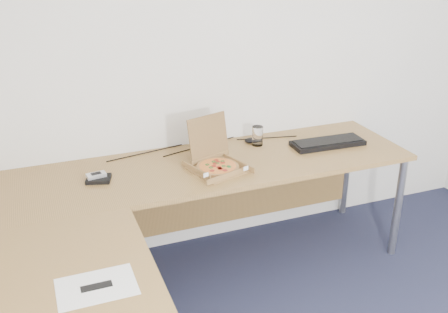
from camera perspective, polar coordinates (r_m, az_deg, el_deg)
name	(u,v)px	position (r m, az deg, el deg)	size (l,w,h in m)	color
desk	(177,211)	(2.68, -5.14, -5.93)	(2.50, 2.20, 0.73)	olive
pizza_box	(217,164)	(3.03, -0.81, -0.82)	(0.28, 0.32, 0.28)	olive
drinking_glass	(257,136)	(3.38, 3.68, 2.27)	(0.07, 0.07, 0.13)	silver
keyboard	(328,143)	(3.45, 11.27, 1.46)	(0.48, 0.17, 0.03)	black
mouse	(251,140)	(3.43, 3.01, 1.79)	(0.09, 0.06, 0.03)	black
wallet	(99,179)	(2.99, -13.56, -2.39)	(0.13, 0.11, 0.02)	black
phone	(96,175)	(2.99, -13.80, -2.00)	(0.11, 0.06, 0.02)	#B2B5BA
paper_sheet	(96,287)	(2.16, -13.78, -13.66)	(0.31, 0.22, 0.00)	white
cable_bundle	(201,146)	(3.37, -2.55, 1.14)	(0.62, 0.04, 0.01)	black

